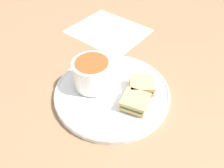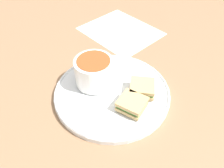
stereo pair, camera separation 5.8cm
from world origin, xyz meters
name	(u,v)px [view 2 (the right image)]	position (x,y,z in m)	size (l,w,h in m)	color
ground_plane	(112,94)	(0.00, 0.00, 0.00)	(2.40, 2.40, 0.00)	#8E6B4C
plate	(112,92)	(0.00, 0.00, 0.01)	(0.32, 0.32, 0.02)	white
soup_bowl	(94,71)	(0.01, 0.06, 0.06)	(0.10, 0.10, 0.08)	white
spoon	(102,69)	(0.07, 0.06, 0.02)	(0.08, 0.11, 0.01)	silver
sandwich_half_near	(132,104)	(-0.04, -0.07, 0.03)	(0.07, 0.07, 0.03)	tan
sandwich_half_far	(142,88)	(0.02, -0.08, 0.03)	(0.07, 0.08, 0.03)	tan
menu_sheet	(121,31)	(0.32, 0.08, 0.00)	(0.33, 0.34, 0.00)	white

